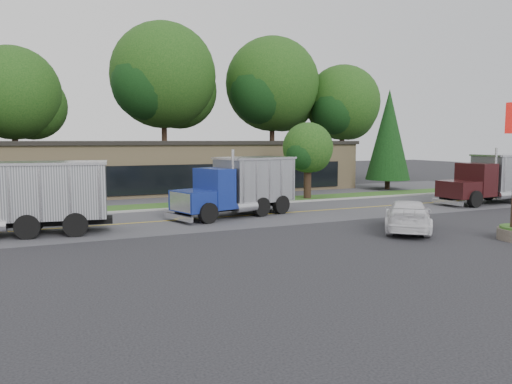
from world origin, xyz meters
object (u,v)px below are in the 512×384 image
(dump_truck_maroon, at_px, (497,177))
(rally_car, at_px, (408,216))
(dump_truck_blue, at_px, (241,185))
(dump_truck_red, at_px, (13,196))

(dump_truck_maroon, xyz_separation_m, rally_car, (-13.25, -5.94, -1.06))
(dump_truck_blue, height_order, dump_truck_maroon, same)
(dump_truck_blue, bearing_deg, rally_car, 108.02)
(dump_truck_red, distance_m, rally_car, 18.50)
(rally_car, bearing_deg, dump_truck_red, 19.32)
(dump_truck_maroon, bearing_deg, dump_truck_red, -3.98)
(dump_truck_maroon, relative_size, rally_car, 1.69)
(dump_truck_maroon, distance_m, rally_car, 14.56)
(dump_truck_blue, bearing_deg, dump_truck_red, -9.62)
(dump_truck_maroon, height_order, rally_car, dump_truck_maroon)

